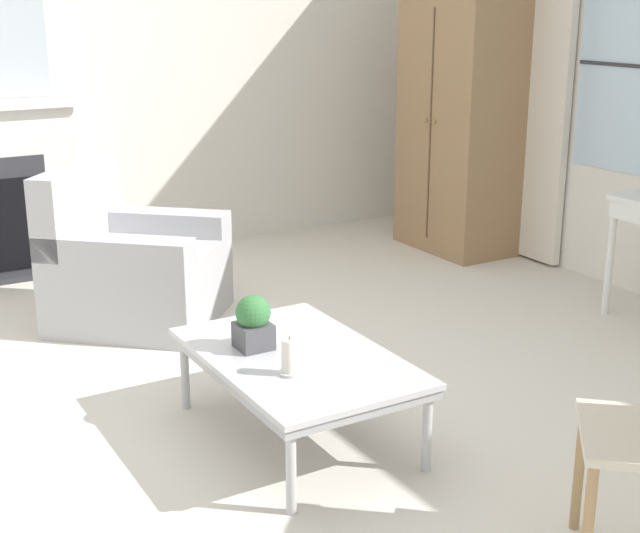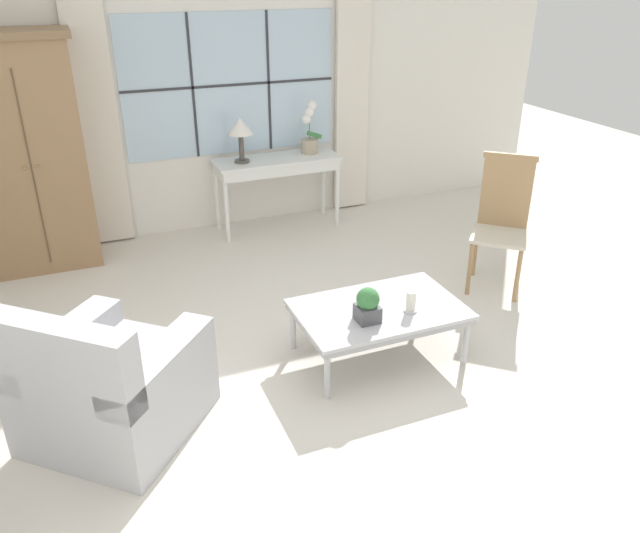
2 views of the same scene
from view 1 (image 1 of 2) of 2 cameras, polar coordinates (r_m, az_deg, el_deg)
name	(u,v)px [view 1 (image 1 of 2)]	position (r m, az deg, el deg)	size (l,w,h in m)	color
ground_plane	(248,426)	(4.05, -4.64, -10.15)	(14.00, 14.00, 0.00)	silver
wall_left	(134,61)	(6.67, -11.81, 12.74)	(0.06, 7.20, 2.80)	silver
armoire	(461,114)	(6.71, 9.02, 9.64)	(0.95, 0.61, 2.03)	#93704C
armchair_upholstered	(133,272)	(5.32, -11.86, -0.35)	(1.22, 1.22, 0.91)	#B2B2B7
coffee_table	(297,363)	(3.81, -1.48, -6.18)	(1.13, 0.72, 0.39)	#BCBCC1
potted_plant_small	(253,322)	(3.82, -4.30, -3.56)	(0.15, 0.15, 0.24)	#4C4C51
pillar_candle	(289,358)	(3.57, -1.97, -5.87)	(0.09, 0.09, 0.16)	silver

